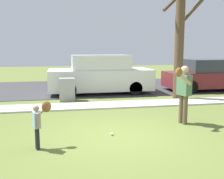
{
  "coord_description": "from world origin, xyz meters",
  "views": [
    {
      "loc": [
        -1.38,
        -6.43,
        2.21
      ],
      "look_at": [
        0.11,
        1.27,
        1.0
      ],
      "focal_mm": 42.82,
      "sensor_mm": 36.0,
      "label": 1
    }
  ],
  "objects_px": {
    "person_adult": "(183,89)",
    "utility_cabinet": "(67,90)",
    "street_tree_near": "(180,29)",
    "person_child": "(40,119)",
    "parked_van_white": "(100,75)",
    "baseball": "(112,134)",
    "parked_suv_maroon": "(209,75)"
  },
  "relations": [
    {
      "from": "utility_cabinet",
      "to": "parked_van_white",
      "type": "relative_size",
      "value": 0.19
    },
    {
      "from": "person_adult",
      "to": "utility_cabinet",
      "type": "bearing_deg",
      "value": -70.12
    },
    {
      "from": "person_adult",
      "to": "baseball",
      "type": "relative_size",
      "value": 23.19
    },
    {
      "from": "baseball",
      "to": "person_adult",
      "type": "bearing_deg",
      "value": 16.04
    },
    {
      "from": "parked_van_white",
      "to": "parked_suv_maroon",
      "type": "height_order",
      "value": "parked_van_white"
    },
    {
      "from": "person_child",
      "to": "person_adult",
      "type": "bearing_deg",
      "value": -0.78
    },
    {
      "from": "baseball",
      "to": "parked_suv_maroon",
      "type": "distance_m",
      "value": 9.17
    },
    {
      "from": "person_child",
      "to": "street_tree_near",
      "type": "xyz_separation_m",
      "value": [
        5.54,
        4.97,
        2.35
      ]
    },
    {
      "from": "utility_cabinet",
      "to": "person_adult",
      "type": "bearing_deg",
      "value": -52.46
    },
    {
      "from": "person_child",
      "to": "parked_suv_maroon",
      "type": "height_order",
      "value": "parked_suv_maroon"
    },
    {
      "from": "person_child",
      "to": "utility_cabinet",
      "type": "height_order",
      "value": "person_child"
    },
    {
      "from": "parked_van_white",
      "to": "utility_cabinet",
      "type": "bearing_deg",
      "value": -136.03
    },
    {
      "from": "street_tree_near",
      "to": "parked_suv_maroon",
      "type": "relative_size",
      "value": 1.22
    },
    {
      "from": "baseball",
      "to": "parked_van_white",
      "type": "distance_m",
      "value": 6.57
    },
    {
      "from": "person_child",
      "to": "street_tree_near",
      "type": "height_order",
      "value": "street_tree_near"
    },
    {
      "from": "person_child",
      "to": "utility_cabinet",
      "type": "distance_m",
      "value": 5.47
    },
    {
      "from": "utility_cabinet",
      "to": "baseball",
      "type": "bearing_deg",
      "value": -78.36
    },
    {
      "from": "person_child",
      "to": "utility_cabinet",
      "type": "xyz_separation_m",
      "value": [
        0.73,
        5.42,
        -0.19
      ]
    },
    {
      "from": "person_adult",
      "to": "parked_van_white",
      "type": "distance_m",
      "value": 6.04
    },
    {
      "from": "person_child",
      "to": "baseball",
      "type": "distance_m",
      "value": 1.93
    },
    {
      "from": "utility_cabinet",
      "to": "street_tree_near",
      "type": "distance_m",
      "value": 5.46
    },
    {
      "from": "person_adult",
      "to": "street_tree_near",
      "type": "distance_m",
      "value": 4.53
    },
    {
      "from": "person_child",
      "to": "parked_van_white",
      "type": "xyz_separation_m",
      "value": [
        2.41,
        7.04,
        0.23
      ]
    },
    {
      "from": "person_child",
      "to": "parked_van_white",
      "type": "distance_m",
      "value": 7.44
    },
    {
      "from": "person_adult",
      "to": "parked_van_white",
      "type": "bearing_deg",
      "value": -92.62
    },
    {
      "from": "parked_suv_maroon",
      "to": "baseball",
      "type": "bearing_deg",
      "value": -135.51
    },
    {
      "from": "baseball",
      "to": "parked_suv_maroon",
      "type": "bearing_deg",
      "value": 44.49
    },
    {
      "from": "street_tree_near",
      "to": "baseball",
      "type": "bearing_deg",
      "value": -130.82
    },
    {
      "from": "baseball",
      "to": "utility_cabinet",
      "type": "bearing_deg",
      "value": 101.64
    },
    {
      "from": "baseball",
      "to": "street_tree_near",
      "type": "height_order",
      "value": "street_tree_near"
    },
    {
      "from": "utility_cabinet",
      "to": "street_tree_near",
      "type": "bearing_deg",
      "value": -5.34
    },
    {
      "from": "parked_suv_maroon",
      "to": "street_tree_near",
      "type": "bearing_deg",
      "value": -143.66
    }
  ]
}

